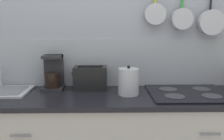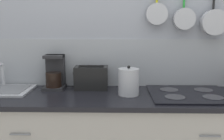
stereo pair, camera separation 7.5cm
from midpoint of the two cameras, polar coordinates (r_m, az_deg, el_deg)
wall_back at (r=2.18m, az=-0.51°, el=5.72°), size 7.20×0.15×2.60m
countertop at (r=1.91m, az=-0.47°, el=-6.26°), size 2.56×0.59×0.03m
coffee_maker at (r=2.13m, az=-14.29°, el=-1.17°), size 0.17×0.17×0.28m
toaster at (r=2.07m, az=-6.01°, el=-1.81°), size 0.29×0.15×0.19m
kettle at (r=1.90m, az=2.65°, el=-2.67°), size 0.16×0.16×0.23m
cooktop at (r=2.01m, az=16.12°, el=-5.11°), size 0.61×0.52×0.01m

